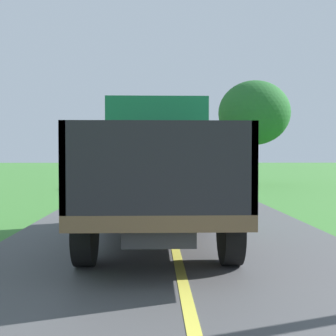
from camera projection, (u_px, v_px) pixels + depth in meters
name	position (u px, v px, depth m)	size (l,w,h in m)	color
banana_truck_near	(158.00, 166.00, 8.92)	(2.38, 5.82, 2.80)	#2D2D30
banana_truck_far	(160.00, 159.00, 22.56)	(2.38, 5.81, 2.80)	#2D2D30
roadside_tree_mid_right	(254.00, 113.00, 24.98)	(4.00, 4.00, 5.85)	#4C3823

